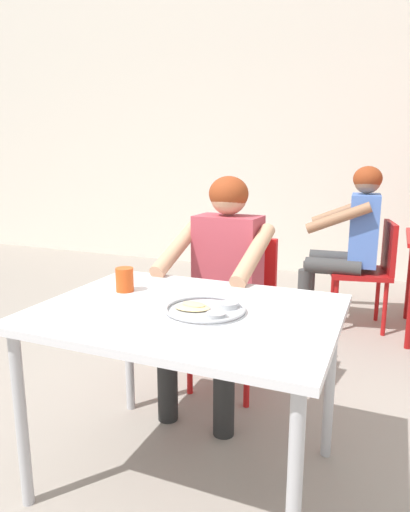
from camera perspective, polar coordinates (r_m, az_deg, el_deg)
name	(u,v)px	position (r m, az deg, el deg)	size (l,w,h in m)	color
ground_plane	(188,478)	(2.10, -2.10, -25.98)	(12.00, 12.00, 0.05)	gray
back_wall	(331,117)	(5.22, 15.52, 16.38)	(12.00, 0.12, 3.40)	silver
table_foreground	(187,327)	(1.75, -2.27, -8.84)	(1.11, 0.85, 0.72)	silver
thali_tray	(206,309)	(1.68, 0.12, -6.67)	(0.30, 0.30, 0.03)	#B7BABF
drinking_cup	(125,279)	(1.95, -10.04, -2.83)	(0.08, 0.08, 0.10)	#D84C19
chair_foreground	(236,301)	(2.60, 3.90, -5.65)	(0.43, 0.45, 0.83)	red
diner_foreground	(221,271)	(2.34, 2.04, -1.92)	(0.51, 0.56, 1.19)	#252525
chair_red_left	(371,266)	(3.64, 20.03, -1.22)	(0.50, 0.48, 0.82)	#A61415
patron_background	(351,233)	(3.60, 17.81, 2.81)	(0.57, 0.51, 1.22)	#3C3C3C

